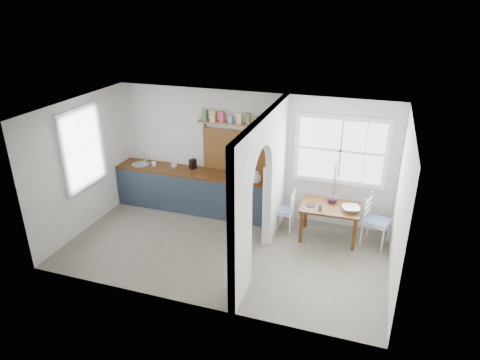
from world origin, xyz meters
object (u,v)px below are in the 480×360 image
(dining_table, at_px, (329,222))
(chair_left, at_px, (284,210))
(chair_right, at_px, (377,221))
(vase, at_px, (333,197))
(kettle, at_px, (256,177))

(dining_table, relative_size, chair_left, 1.34)
(chair_right, height_order, vase, chair_right)
(vase, bearing_deg, dining_table, -93.07)
(dining_table, bearing_deg, chair_left, 172.47)
(chair_left, height_order, vase, vase)
(dining_table, distance_m, chair_right, 0.87)
(chair_right, relative_size, kettle, 4.53)
(chair_right, xyz_separation_m, kettle, (-2.36, 0.08, 0.53))
(chair_left, height_order, kettle, kettle)
(chair_left, bearing_deg, dining_table, 83.01)
(dining_table, height_order, chair_left, chair_left)
(vase, bearing_deg, kettle, -179.12)
(dining_table, bearing_deg, vase, 85.24)
(kettle, relative_size, vase, 1.02)
(vase, bearing_deg, chair_left, -173.48)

